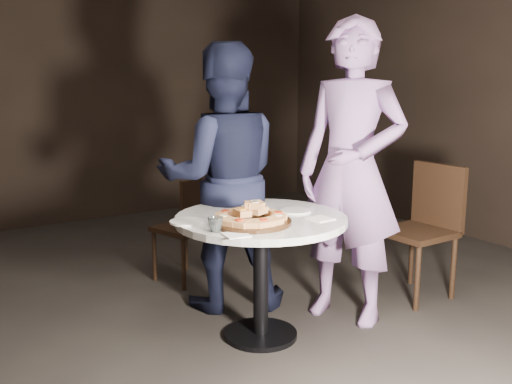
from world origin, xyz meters
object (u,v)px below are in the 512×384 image
at_px(water_glass, 216,224).
at_px(diner_teal, 351,172).
at_px(diner_navy, 222,178).
at_px(table, 261,239).
at_px(chair_far, 192,222).
at_px(serving_board, 250,222).
at_px(chair_right, 426,221).
at_px(focaccia_pile, 250,215).

relative_size(water_glass, diner_teal, 0.04).
relative_size(water_glass, diner_navy, 0.05).
distance_m(table, chair_far, 1.06).
bearing_deg(table, diner_teal, -4.91).
distance_m(table, serving_board, 0.23).
relative_size(chair_far, diner_teal, 0.43).
bearing_deg(chair_far, table, 68.43).
xyz_separation_m(table, chair_far, (0.10, 1.05, -0.13)).
relative_size(chair_far, diner_navy, 0.46).
bearing_deg(serving_board, water_glass, -170.13).
xyz_separation_m(serving_board, water_glass, (-0.23, -0.04, 0.03)).
bearing_deg(chair_right, table, -92.80).
distance_m(water_glass, diner_teal, 1.02).
distance_m(serving_board, chair_right, 1.50).
height_order(serving_board, chair_far, chair_far).
xyz_separation_m(table, water_glass, (-0.38, -0.15, 0.17)).
bearing_deg(chair_right, diner_navy, -116.31).
height_order(serving_board, diner_navy, diner_navy).
bearing_deg(chair_right, diner_teal, -90.47).
relative_size(chair_right, diner_teal, 0.49).
bearing_deg(diner_teal, diner_navy, -162.86).
bearing_deg(chair_far, serving_board, 61.99).
distance_m(serving_board, diner_navy, 0.71).
relative_size(water_glass, chair_right, 0.09).
relative_size(serving_board, diner_teal, 0.24).
relative_size(table, water_glass, 14.03).
bearing_deg(table, serving_board, -142.25).
distance_m(focaccia_pile, chair_right, 1.50).
bearing_deg(diner_navy, serving_board, 96.02).
relative_size(table, chair_far, 1.42).
xyz_separation_m(serving_board, chair_right, (1.48, 0.06, -0.21)).
distance_m(focaccia_pile, water_glass, 0.24).
height_order(table, chair_far, chair_far).
bearing_deg(table, focaccia_pile, -142.25).
xyz_separation_m(water_glass, diner_navy, (0.45, 0.71, 0.09)).
bearing_deg(water_glass, diner_teal, 5.61).
xyz_separation_m(water_glass, chair_right, (1.72, 0.10, -0.24)).
relative_size(focaccia_pile, diner_navy, 0.23).
bearing_deg(focaccia_pile, diner_navy, 72.20).
xyz_separation_m(focaccia_pile, chair_right, (1.48, 0.06, -0.25)).
relative_size(serving_board, water_glass, 5.46).
distance_m(chair_far, diner_navy, 0.63).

